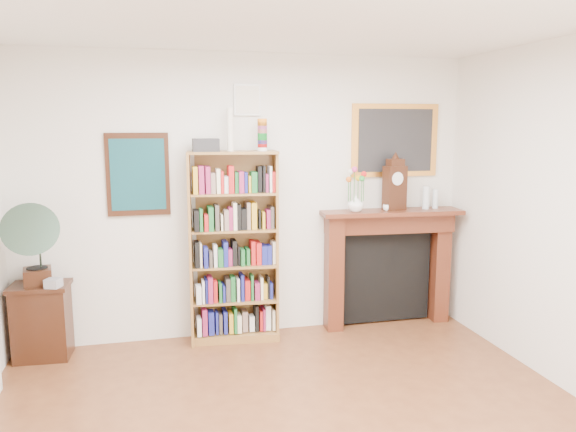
% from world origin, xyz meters
% --- Properties ---
extents(room, '(4.51, 5.01, 2.81)m').
position_xyz_m(room, '(0.00, 0.00, 1.40)').
color(room, '#5B311B').
rests_on(room, ground).
extents(teal_poster, '(0.58, 0.04, 0.78)m').
position_xyz_m(teal_poster, '(-1.05, 2.48, 1.65)').
color(teal_poster, black).
rests_on(teal_poster, back_wall).
extents(small_picture, '(0.26, 0.04, 0.30)m').
position_xyz_m(small_picture, '(0.00, 2.48, 2.35)').
color(small_picture, white).
rests_on(small_picture, back_wall).
extents(gilt_painting, '(0.95, 0.04, 0.75)m').
position_xyz_m(gilt_painting, '(1.55, 2.48, 1.95)').
color(gilt_painting, gold).
rests_on(gilt_painting, back_wall).
extents(bookshelf, '(0.89, 0.39, 2.15)m').
position_xyz_m(bookshelf, '(-0.17, 2.33, 1.04)').
color(bookshelf, brown).
rests_on(bookshelf, floor).
extents(side_cabinet, '(0.53, 0.40, 0.69)m').
position_xyz_m(side_cabinet, '(-1.95, 2.29, 0.35)').
color(side_cabinet, black).
rests_on(side_cabinet, floor).
extents(fireplace, '(1.49, 0.45, 1.24)m').
position_xyz_m(fireplace, '(1.46, 2.39, 0.74)').
color(fireplace, '#451B10').
rests_on(fireplace, floor).
extents(gramophone, '(0.56, 0.66, 0.77)m').
position_xyz_m(gramophone, '(-1.96, 2.18, 1.13)').
color(gramophone, black).
rests_on(gramophone, side_cabinet).
extents(cd_stack, '(0.16, 0.16, 0.08)m').
position_xyz_m(cd_stack, '(-1.80, 2.16, 0.73)').
color(cd_stack, '#B9B9C6').
rests_on(cd_stack, side_cabinet).
extents(mantel_clock, '(0.25, 0.17, 0.53)m').
position_xyz_m(mantel_clock, '(1.50, 2.33, 1.50)').
color(mantel_clock, black).
rests_on(mantel_clock, fireplace).
extents(flower_vase, '(0.20, 0.20, 0.17)m').
position_xyz_m(flower_vase, '(1.07, 2.31, 1.33)').
color(flower_vase, white).
rests_on(flower_vase, fireplace).
extents(teacup, '(0.09, 0.09, 0.07)m').
position_xyz_m(teacup, '(1.40, 2.29, 1.28)').
color(teacup, white).
rests_on(teacup, fireplace).
extents(bottle_left, '(0.07, 0.07, 0.24)m').
position_xyz_m(bottle_left, '(1.85, 2.32, 1.36)').
color(bottle_left, silver).
rests_on(bottle_left, fireplace).
extents(bottle_right, '(0.06, 0.06, 0.20)m').
position_xyz_m(bottle_right, '(1.96, 2.34, 1.34)').
color(bottle_right, silver).
rests_on(bottle_right, fireplace).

